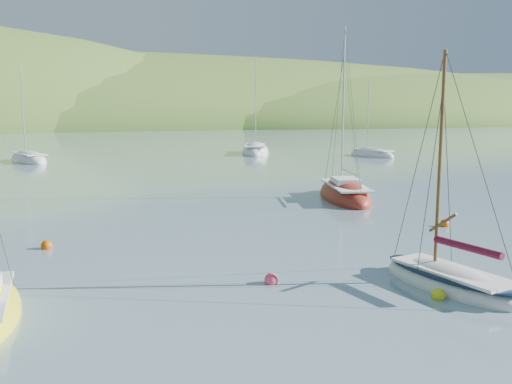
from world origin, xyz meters
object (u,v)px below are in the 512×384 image
object	(u,v)px
daysailer_white	(449,281)
sloop_red	(345,196)
distant_sloop_d	(372,155)
distant_sloop_b	(255,152)
distant_sloop_a	(29,160)

from	to	relation	value
daysailer_white	sloop_red	distance (m)	17.59
sloop_red	distant_sloop_d	size ratio (longest dim) A/B	1.24
daysailer_white	sloop_red	world-z (taller)	sloop_red
distant_sloop_b	sloop_red	bearing A→B (deg)	-79.63
distant_sloop_a	distant_sloop_d	size ratio (longest dim) A/B	1.18
daysailer_white	distant_sloop_b	xyz separation A→B (m)	(10.63, 51.12, 0.01)
sloop_red	distant_sloop_d	distance (m)	31.39
sloop_red	distant_sloop_b	world-z (taller)	distant_sloop_b
sloop_red	distant_sloop_b	size ratio (longest dim) A/B	0.90
distant_sloop_a	sloop_red	bearing A→B (deg)	-77.47
sloop_red	daysailer_white	bearing A→B (deg)	-92.79
daysailer_white	distant_sloop_b	distance (m)	52.21
daysailer_white	distant_sloop_d	bearing A→B (deg)	52.28
distant_sloop_d	sloop_red	bearing A→B (deg)	-137.74
daysailer_white	distant_sloop_a	bearing A→B (deg)	96.68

